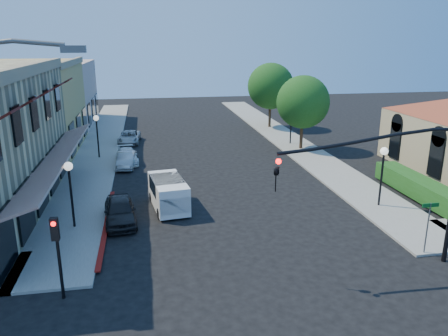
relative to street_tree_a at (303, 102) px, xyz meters
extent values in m
plane|color=black|center=(-8.80, -22.00, -4.19)|extent=(120.00, 120.00, 0.00)
cube|color=gray|center=(-17.55, 5.00, -4.13)|extent=(3.50, 50.00, 0.12)
cube|color=gray|center=(-0.05, 5.00, -4.13)|extent=(3.50, 50.00, 0.12)
cube|color=maroon|center=(-15.70, -14.00, -4.19)|extent=(0.25, 10.00, 0.06)
cube|color=tan|center=(-19.45, -11.00, 3.61)|extent=(0.50, 18.20, 0.60)
cube|color=#561416|center=(-18.40, -11.00, -1.14)|extent=(1.75, 17.00, 0.67)
cube|color=#45110D|center=(-18.75, -18.00, 2.36)|extent=(1.02, 1.50, 0.60)
cube|color=#45110D|center=(-18.75, -14.60, 2.36)|extent=(1.02, 1.50, 0.60)
cube|color=#45110D|center=(-18.75, -11.20, 2.36)|extent=(1.02, 1.50, 0.60)
cube|color=#45110D|center=(-18.75, -7.80, 2.36)|extent=(1.02, 1.50, 0.60)
cube|color=#45110D|center=(-18.75, -4.40, 2.36)|extent=(1.02, 1.50, 0.60)
cube|color=black|center=(-19.25, -18.50, -2.59)|extent=(0.12, 2.60, 2.60)
cube|color=black|center=(-19.25, -15.10, -2.59)|extent=(0.12, 2.60, 2.60)
cube|color=black|center=(-19.25, -11.70, -2.59)|extent=(0.12, 2.60, 2.60)
cube|color=black|center=(-19.25, -8.30, -2.59)|extent=(0.12, 2.60, 2.60)
cube|color=black|center=(-19.25, -4.90, -2.59)|extent=(0.12, 2.60, 2.60)
cube|color=tan|center=(-24.30, 4.00, -0.39)|extent=(10.00, 12.00, 7.60)
cube|color=beige|center=(-24.30, 16.00, -0.69)|extent=(10.00, 12.00, 7.00)
cube|color=black|center=(5.65, -10.50, -2.39)|extent=(0.12, 1.40, 2.80)
cube|color=black|center=(5.65, -5.50, -2.39)|extent=(0.12, 1.40, 2.80)
cube|color=#1E5117|center=(2.90, -13.00, -4.19)|extent=(1.40, 8.00, 1.10)
cylinder|color=#362115|center=(0.00, 0.00, -3.14)|extent=(0.28, 0.28, 2.10)
sphere|color=#1E5117|center=(0.00, 0.00, 0.01)|extent=(4.56, 4.56, 4.56)
cylinder|color=#362115|center=(0.00, 10.00, -3.06)|extent=(0.28, 0.28, 2.27)
sphere|color=#1E5117|center=(0.00, 10.00, 0.36)|extent=(4.94, 4.94, 4.94)
cylinder|color=black|center=(-4.70, -20.50, 1.41)|extent=(7.80, 0.14, 0.14)
imported|color=black|center=(-8.60, -20.50, 0.51)|extent=(0.20, 0.16, 1.00)
sphere|color=#FF0C0C|center=(-8.60, -20.68, 0.81)|extent=(0.22, 0.22, 0.22)
cylinder|color=black|center=(-16.80, -20.50, -2.69)|extent=(0.12, 0.12, 3.00)
cube|color=black|center=(-16.80, -20.65, -1.29)|extent=(0.28, 0.22, 0.85)
sphere|color=#FF0C0C|center=(-16.80, -20.77, -1.04)|extent=(0.18, 0.18, 0.18)
cylinder|color=#595B5E|center=(-16.80, -24.00, 5.06)|extent=(3.00, 0.12, 0.12)
cube|color=#595B5E|center=(-15.10, -24.00, 4.96)|extent=(0.60, 0.25, 0.18)
cylinder|color=#595B5E|center=(-1.30, -19.80, -2.94)|extent=(0.06, 0.06, 2.50)
cube|color=#0C591E|center=(-1.30, -19.80, -1.79)|extent=(0.80, 0.04, 0.18)
cylinder|color=black|center=(-17.30, -14.00, -2.59)|extent=(0.12, 0.12, 3.20)
sphere|color=white|center=(-17.30, -14.00, -0.84)|extent=(0.44, 0.44, 0.44)
cylinder|color=black|center=(-17.30, 0.00, -2.59)|extent=(0.12, 0.12, 3.20)
sphere|color=white|center=(-17.30, 0.00, -0.84)|extent=(0.44, 0.44, 0.44)
cylinder|color=black|center=(-0.30, -14.00, -2.59)|extent=(0.12, 0.12, 3.20)
sphere|color=white|center=(-0.30, -14.00, -0.84)|extent=(0.44, 0.44, 0.44)
cylinder|color=black|center=(-0.30, 2.00, -2.59)|extent=(0.12, 0.12, 3.20)
sphere|color=white|center=(-0.30, 2.00, -0.84)|extent=(0.44, 0.44, 0.44)
cube|color=white|center=(-12.35, -12.05, -3.25)|extent=(2.22, 4.14, 1.61)
cube|color=white|center=(-12.12, -13.74, -3.34)|extent=(1.72, 0.76, 0.90)
cube|color=black|center=(-12.16, -13.43, -2.90)|extent=(1.52, 0.29, 0.81)
cube|color=black|center=(-12.38, -11.79, -2.85)|extent=(2.02, 2.54, 0.81)
cylinder|color=black|center=(-12.92, -13.49, -3.90)|extent=(0.30, 0.62, 0.59)
cylinder|color=black|center=(-13.28, -10.82, -3.90)|extent=(0.30, 0.62, 0.59)
cylinder|color=black|center=(-11.41, -13.28, -3.90)|extent=(0.30, 0.62, 0.59)
cylinder|color=black|center=(-11.77, -10.62, -3.90)|extent=(0.30, 0.62, 0.59)
imported|color=black|center=(-15.00, -13.64, -3.52)|extent=(1.96, 4.10, 1.35)
imported|color=#ABAFB0|center=(-15.00, -3.00, -3.63)|extent=(1.50, 3.55, 1.14)
imported|color=white|center=(-15.00, -1.69, -3.65)|extent=(1.96, 3.92, 1.09)
imported|color=#A5A8AB|center=(-15.00, 5.23, -3.63)|extent=(2.17, 4.19, 1.13)
camera|label=1|loc=(-13.42, -35.76, 5.19)|focal=35.00mm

